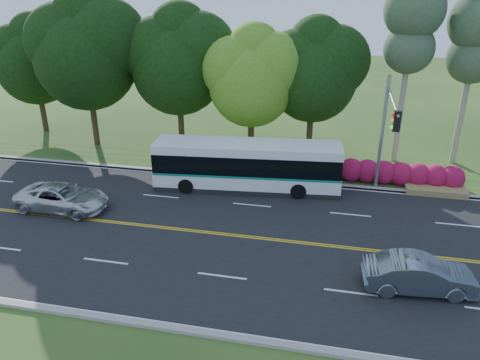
% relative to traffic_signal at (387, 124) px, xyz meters
% --- Properties ---
extents(ground, '(120.00, 120.00, 0.00)m').
position_rel_traffic_signal_xyz_m(ground, '(-6.49, -5.40, -4.67)').
color(ground, '#264C19').
rests_on(ground, ground).
extents(road, '(60.00, 14.00, 0.02)m').
position_rel_traffic_signal_xyz_m(road, '(-6.49, -5.40, -4.66)').
color(road, black).
rests_on(road, ground).
extents(curb_north, '(60.00, 0.30, 0.15)m').
position_rel_traffic_signal_xyz_m(curb_north, '(-6.49, 1.75, -4.60)').
color(curb_north, '#9F9890').
rests_on(curb_north, ground).
extents(curb_south, '(60.00, 0.30, 0.15)m').
position_rel_traffic_signal_xyz_m(curb_south, '(-6.49, -12.55, -4.60)').
color(curb_south, '#9F9890').
rests_on(curb_south, ground).
extents(grass_verge, '(60.00, 4.00, 0.10)m').
position_rel_traffic_signal_xyz_m(grass_verge, '(-6.49, 3.60, -4.62)').
color(grass_verge, '#264C19').
rests_on(grass_verge, ground).
extents(lane_markings, '(57.60, 13.82, 0.00)m').
position_rel_traffic_signal_xyz_m(lane_markings, '(-6.59, -5.40, -4.65)').
color(lane_markings, gold).
rests_on(lane_markings, road).
extents(tree_row, '(44.70, 9.10, 13.84)m').
position_rel_traffic_signal_xyz_m(tree_row, '(-11.65, 6.73, 2.06)').
color(tree_row, '#301F15').
rests_on(tree_row, ground).
extents(bougainvillea_hedge, '(9.50, 2.25, 1.50)m').
position_rel_traffic_signal_xyz_m(bougainvillea_hedge, '(0.69, 2.75, -3.95)').
color(bougainvillea_hedge, maroon).
rests_on(bougainvillea_hedge, ground).
extents(traffic_signal, '(0.42, 6.10, 7.00)m').
position_rel_traffic_signal_xyz_m(traffic_signal, '(0.00, 0.00, 0.00)').
color(traffic_signal, gray).
rests_on(traffic_signal, ground).
extents(transit_bus, '(11.31, 3.52, 2.91)m').
position_rel_traffic_signal_xyz_m(transit_bus, '(-7.74, 0.30, -3.21)').
color(transit_bus, white).
rests_on(transit_bus, road).
extents(sedan, '(4.70, 2.05, 1.50)m').
position_rel_traffic_signal_xyz_m(sedan, '(1.20, -8.13, -3.90)').
color(sedan, slate).
rests_on(sedan, road).
extents(suv, '(5.12, 2.43, 1.41)m').
position_rel_traffic_signal_xyz_m(suv, '(-17.22, -4.58, -3.94)').
color(suv, silver).
rests_on(suv, road).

